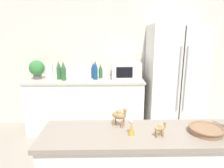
{
  "coord_description": "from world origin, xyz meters",
  "views": [
    {
      "loc": [
        -0.13,
        -0.93,
        1.62
      ],
      "look_at": [
        -0.08,
        1.4,
        1.07
      ],
      "focal_mm": 32.0,
      "sensor_mm": 36.0,
      "label": 1
    }
  ],
  "objects": [
    {
      "name": "back_bottle_1",
      "position": [
        -0.86,
        2.3,
        1.07
      ],
      "size": [
        0.08,
        0.08,
        0.32
      ],
      "color": "#2D6033",
      "rests_on": "back_counter"
    },
    {
      "name": "refrigerator",
      "position": [
        0.99,
        2.34,
        0.91
      ],
      "size": [
        0.89,
        0.71,
        1.82
      ],
      "color": "silver",
      "rests_on": "ground_plane"
    },
    {
      "name": "back_bottle_4",
      "position": [
        -0.34,
        2.37,
        1.07
      ],
      "size": [
        0.08,
        0.08,
        0.32
      ],
      "color": "navy",
      "rests_on": "back_counter"
    },
    {
      "name": "camel_figurine",
      "position": [
        0.24,
        0.35,
        1.0
      ],
      "size": [
        0.09,
        0.06,
        0.11
      ],
      "color": "#A87F4C",
      "rests_on": "bar_counter"
    },
    {
      "name": "back_bottle_3",
      "position": [
        -0.38,
        2.49,
        1.05
      ],
      "size": [
        0.08,
        0.08,
        0.27
      ],
      "color": "navy",
      "rests_on": "back_counter"
    },
    {
      "name": "wise_man_figurine_crimson",
      "position": [
        0.04,
        0.38,
        0.99
      ],
      "size": [
        0.05,
        0.05,
        0.12
      ],
      "color": "#B28933",
      "rests_on": "bar_counter"
    },
    {
      "name": "back_bottle_0",
      "position": [
        -0.95,
        2.39,
        1.07
      ],
      "size": [
        0.08,
        0.08,
        0.31
      ],
      "color": "#2D6033",
      "rests_on": "back_counter"
    },
    {
      "name": "fruit_bowl",
      "position": [
        0.59,
        0.39,
        0.96
      ],
      "size": [
        0.25,
        0.25,
        0.05
      ],
      "color": "#8C6647",
      "rests_on": "bar_counter"
    },
    {
      "name": "potted_plant",
      "position": [
        -1.33,
        2.42,
        1.1
      ],
      "size": [
        0.26,
        0.26,
        0.32
      ],
      "color": "#595451",
      "rests_on": "back_counter"
    },
    {
      "name": "back_bottle_2",
      "position": [
        -0.26,
        2.47,
        1.04
      ],
      "size": [
        0.07,
        0.07,
        0.24
      ],
      "color": "#2D6033",
      "rests_on": "back_counter"
    },
    {
      "name": "wall_back",
      "position": [
        0.0,
        2.73,
        1.27
      ],
      "size": [
        8.0,
        0.06,
        2.55
      ],
      "color": "silver",
      "rests_on": "ground_plane"
    },
    {
      "name": "paper_towel_roll",
      "position": [
        -1.1,
        2.36,
        1.05
      ],
      "size": [
        0.12,
        0.12,
        0.26
      ],
      "color": "white",
      "rests_on": "back_counter"
    },
    {
      "name": "camel_figurine_second",
      "position": [
        -0.04,
        0.52,
        1.03
      ],
      "size": [
        0.13,
        0.11,
        0.16
      ],
      "color": "#A87F4C",
      "rests_on": "bar_counter"
    },
    {
      "name": "microwave",
      "position": [
        0.18,
        2.42,
        1.06
      ],
      "size": [
        0.48,
        0.37,
        0.28
      ],
      "color": "white",
      "rests_on": "back_counter"
    },
    {
      "name": "back_counter",
      "position": [
        -0.52,
        2.4,
        0.46
      ],
      "size": [
        1.97,
        0.63,
        0.92
      ],
      "color": "white",
      "rests_on": "ground_plane"
    }
  ]
}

